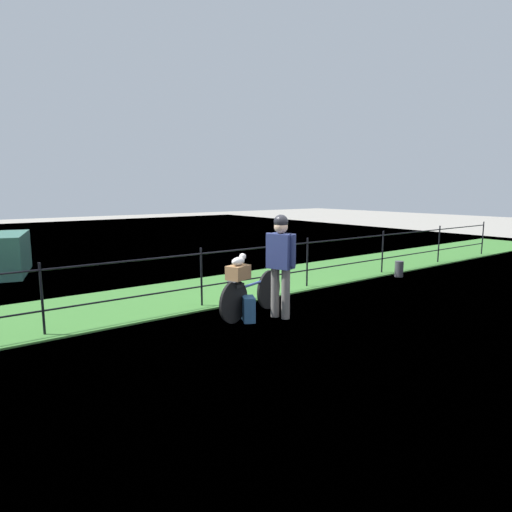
% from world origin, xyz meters
% --- Properties ---
extents(ground_plane, '(60.00, 60.00, 0.00)m').
position_xyz_m(ground_plane, '(0.00, 0.00, 0.00)').
color(ground_plane, gray).
extents(grass_strip, '(27.00, 2.40, 0.03)m').
position_xyz_m(grass_strip, '(0.00, 2.75, 0.01)').
color(grass_strip, '#38702D').
rests_on(grass_strip, ground).
extents(harbor_water, '(30.00, 30.00, 0.00)m').
position_xyz_m(harbor_water, '(0.00, 10.78, 0.00)').
color(harbor_water, '#60849E').
rests_on(harbor_water, ground).
extents(iron_fence, '(18.04, 0.04, 1.07)m').
position_xyz_m(iron_fence, '(0.00, 1.82, 0.63)').
color(iron_fence, black).
rests_on(iron_fence, ground).
extents(bicycle_main, '(1.62, 0.59, 0.68)m').
position_xyz_m(bicycle_main, '(-0.88, 0.86, 0.36)').
color(bicycle_main, black).
rests_on(bicycle_main, ground).
extents(wooden_crate, '(0.42, 0.35, 0.22)m').
position_xyz_m(wooden_crate, '(-1.23, 0.74, 0.79)').
color(wooden_crate, olive).
rests_on(wooden_crate, bicycle_main).
extents(terrier_dog, '(0.32, 0.22, 0.18)m').
position_xyz_m(terrier_dog, '(-1.21, 0.75, 0.98)').
color(terrier_dog, silver).
rests_on(terrier_dog, wooden_crate).
extents(cyclist_person, '(0.37, 0.52, 1.68)m').
position_xyz_m(cyclist_person, '(-0.58, 0.49, 1.00)').
color(cyclist_person, slate).
rests_on(cyclist_person, ground).
extents(backpack_on_paving, '(0.29, 0.33, 0.40)m').
position_xyz_m(backpack_on_paving, '(-1.12, 0.63, 0.20)').
color(backpack_on_paving, '#28517A').
rests_on(backpack_on_paving, ground).
extents(mooring_bollard, '(0.20, 0.20, 0.38)m').
position_xyz_m(mooring_bollard, '(3.85, 1.32, 0.19)').
color(mooring_bollard, '#38383D').
rests_on(mooring_bollard, ground).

